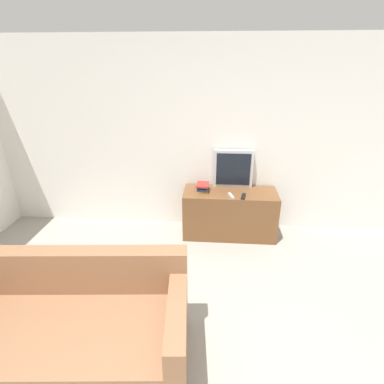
# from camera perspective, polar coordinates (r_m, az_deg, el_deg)

# --- Properties ---
(wall_back) EXTENTS (9.00, 0.06, 2.60)m
(wall_back) POSITION_cam_1_polar(r_m,az_deg,el_deg) (4.16, 3.69, 10.07)
(wall_back) COLOR white
(wall_back) RESTS_ON ground_plane
(tv_stand) EXTENTS (1.26, 0.51, 0.65)m
(tv_stand) POSITION_cam_1_polar(r_m,az_deg,el_deg) (4.21, 7.10, -4.05)
(tv_stand) COLOR brown
(tv_stand) RESTS_ON ground_plane
(television) EXTENTS (0.54, 0.09, 0.53)m
(television) POSITION_cam_1_polar(r_m,az_deg,el_deg) (4.18, 7.83, 4.45)
(television) COLOR silver
(television) RESTS_ON tv_stand
(couch) EXTENTS (1.88, 1.05, 0.86)m
(couch) POSITION_cam_1_polar(r_m,az_deg,el_deg) (2.75, -22.04, -23.95)
(couch) COLOR #8C6042
(couch) RESTS_ON ground_plane
(book_stack) EXTENTS (0.17, 0.22, 0.11)m
(book_stack) POSITION_cam_1_polar(r_m,az_deg,el_deg) (4.06, 2.01, 1.01)
(book_stack) COLOR gold
(book_stack) RESTS_ON tv_stand
(remote_on_stand) EXTENTS (0.08, 0.17, 0.02)m
(remote_on_stand) POSITION_cam_1_polar(r_m,az_deg,el_deg) (3.94, 9.75, -0.82)
(remote_on_stand) COLOR black
(remote_on_stand) RESTS_ON tv_stand
(remote_secondary) EXTENTS (0.08, 0.17, 0.02)m
(remote_secondary) POSITION_cam_1_polar(r_m,az_deg,el_deg) (3.93, 7.44, -0.71)
(remote_secondary) COLOR #B7B7B7
(remote_secondary) RESTS_ON tv_stand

